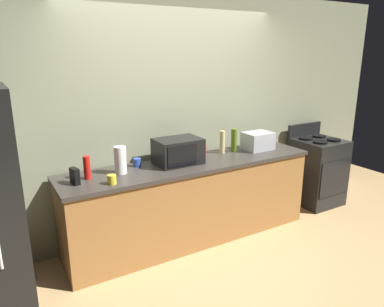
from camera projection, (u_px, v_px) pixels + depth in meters
ground_plane at (211, 254)px, 3.80m from camera, size 8.00×8.00×0.00m
back_wall at (174, 115)px, 4.10m from camera, size 6.40×0.10×2.70m
counter_run at (192, 201)px, 4.01m from camera, size 2.84×0.64×0.90m
stove_range at (317, 171)px, 4.98m from camera, size 0.60×0.61×1.08m
microwave at (178, 151)px, 3.82m from camera, size 0.48×0.35×0.27m
toaster_oven at (258, 141)px, 4.38m from camera, size 0.34×0.26×0.21m
paper_towel_roll at (120, 160)px, 3.51m from camera, size 0.12×0.12×0.27m
cordless_phone at (75, 176)px, 3.24m from camera, size 0.07×0.12×0.15m
bottle_vinegar at (222, 142)px, 4.21m from camera, size 0.06×0.06×0.27m
bottle_hot_sauce at (87, 168)px, 3.36m from camera, size 0.06×0.06×0.22m
bottle_olive_oil at (234, 140)px, 4.26m from camera, size 0.07×0.07×0.28m
mug_red at (203, 150)px, 4.19m from camera, size 0.09×0.09×0.10m
mug_yellow at (112, 179)px, 3.25m from camera, size 0.08×0.08×0.09m
mug_blue at (137, 162)px, 3.74m from camera, size 0.08×0.08×0.09m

